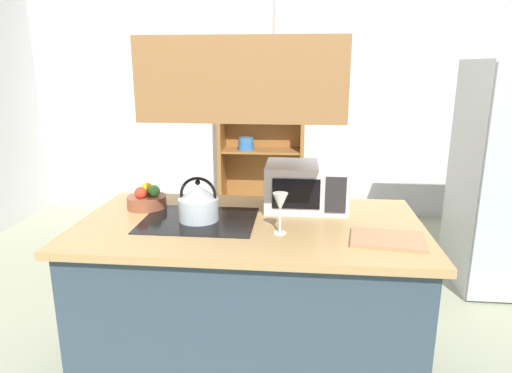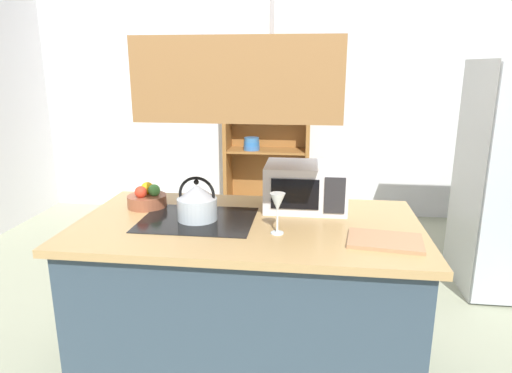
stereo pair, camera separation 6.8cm
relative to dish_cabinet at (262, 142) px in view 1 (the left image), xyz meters
The scene contains 10 objects.
ground_plane 2.92m from the dish_cabinet, 84.67° to the right, with size 7.80×7.80×0.00m, color gray.
wall_back 0.59m from the dish_cabinet, 40.04° to the left, with size 6.00×0.12×2.70m, color silver.
kitchen_island 2.81m from the dish_cabinet, 86.33° to the right, with size 1.81×0.99×0.90m.
range_hood 2.92m from the dish_cabinet, 86.32° to the right, with size 0.90×0.70×1.24m.
dish_cabinet is the anchor object (origin of this frame).
kettle 2.78m from the dish_cabinet, 91.91° to the right, with size 0.21×0.21×0.24m.
cutting_board 3.11m from the dish_cabinet, 74.00° to the right, with size 0.34×0.24×0.02m, color #AB7A54.
microwave 2.55m from the dish_cabinet, 79.23° to the right, with size 0.46×0.35×0.26m.
wine_glass_on_counter 2.96m from the dish_cabinet, 83.26° to the right, with size 0.08×0.08×0.21m.
fruit_bowl 2.63m from the dish_cabinet, 99.64° to the right, with size 0.22×0.22×0.14m.
Camera 1 is at (0.18, -2.24, 1.70)m, focal length 31.74 mm.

